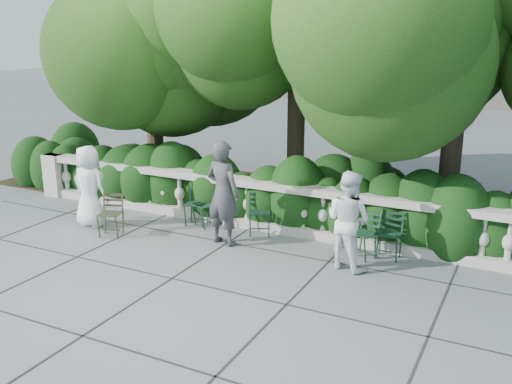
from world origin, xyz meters
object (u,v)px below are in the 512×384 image
at_px(person_woman_grey, 223,193).
at_px(chair_e, 357,259).
at_px(chair_d, 259,237).
at_px(chair_c, 194,227).
at_px(person_businessman, 89,186).
at_px(chair_f, 385,261).
at_px(chair_weathered, 109,238).
at_px(person_casual_man, 348,220).
at_px(chair_a, 200,227).

bearing_deg(person_woman_grey, chair_e, -162.04).
relative_size(chair_d, chair_e, 1.00).
xyz_separation_m(chair_c, chair_d, (1.45, 0.06, 0.00)).
bearing_deg(person_businessman, chair_e, -167.61).
bearing_deg(chair_c, person_woman_grey, -38.76).
xyz_separation_m(chair_d, chair_f, (2.46, -0.08, 0.00)).
relative_size(chair_weathered, person_casual_man, 0.51).
height_order(person_businessman, person_casual_man, person_casual_man).
xyz_separation_m(person_woman_grey, person_casual_man, (2.38, -0.04, -0.14)).
relative_size(person_businessman, person_woman_grey, 0.85).
bearing_deg(chair_d, chair_c, 155.61).
relative_size(chair_weathered, person_woman_grey, 0.43).
xyz_separation_m(chair_e, chair_f, (0.45, 0.16, 0.00)).
distance_m(chair_a, chair_f, 3.79).
height_order(chair_f, chair_weathered, same).
bearing_deg(chair_weathered, person_casual_man, -10.35).
relative_size(chair_c, chair_e, 1.00).
bearing_deg(chair_e, chair_c, -159.86).
xyz_separation_m(chair_a, chair_d, (1.33, 0.03, 0.00)).
height_order(chair_d, chair_e, same).
bearing_deg(chair_c, person_businessman, -165.80).
relative_size(chair_c, person_businessman, 0.51).
bearing_deg(chair_a, chair_c, -137.53).
height_order(chair_d, person_casual_man, person_casual_man).
bearing_deg(chair_c, chair_d, -8.16).
bearing_deg(person_businessman, person_casual_man, -171.86).
height_order(chair_a, person_casual_man, person_casual_man).
distance_m(chair_weathered, person_casual_man, 4.61).
distance_m(chair_c, person_casual_man, 3.53).
bearing_deg(chair_d, person_woman_grey, -153.39).
bearing_deg(chair_f, person_businessman, -172.68).
relative_size(chair_c, chair_f, 1.00).
xyz_separation_m(chair_a, chair_weathered, (-1.21, -1.33, 0.00)).
bearing_deg(chair_d, chair_f, -28.48).
xyz_separation_m(chair_f, chair_weathered, (-5.00, -1.28, 0.00)).
bearing_deg(person_woman_grey, chair_a, -23.15).
relative_size(chair_a, chair_f, 1.00).
relative_size(chair_weathered, person_businessman, 0.51).
relative_size(chair_a, chair_c, 1.00).
relative_size(chair_c, chair_d, 1.00).
xyz_separation_m(chair_e, person_woman_grey, (-2.45, -0.36, 0.97)).
bearing_deg(chair_weathered, chair_c, 30.46).
height_order(chair_c, person_woman_grey, person_woman_grey).
bearing_deg(chair_e, person_casual_man, -76.42).
height_order(chair_e, chair_f, same).
height_order(chair_a, chair_c, same).
height_order(chair_a, chair_weathered, same).
relative_size(chair_e, person_woman_grey, 0.43).
relative_size(chair_d, person_casual_man, 0.51).
distance_m(chair_e, person_woman_grey, 2.66).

